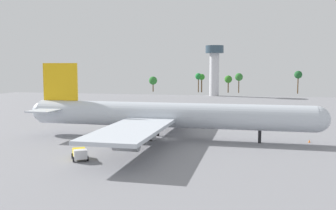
{
  "coord_description": "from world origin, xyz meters",
  "views": [
    {
      "loc": [
        19.02,
        -82.98,
        16.54
      ],
      "look_at": [
        0.0,
        0.0,
        8.02
      ],
      "focal_mm": 39.31,
      "sensor_mm": 36.0,
      "label": 1
    }
  ],
  "objects": [
    {
      "name": "ground_plane",
      "position": [
        0.0,
        0.0,
        0.0
      ],
      "size": [
        282.5,
        282.5,
        0.0
      ],
      "primitive_type": "plane",
      "color": "gray"
    },
    {
      "name": "tree_line_backdrop",
      "position": [
        -5.61,
        169.45,
        9.81
      ],
      "size": [
        103.31,
        5.84,
        14.95
      ],
      "color": "#51381E",
      "rests_on": "ground_plane"
    },
    {
      "name": "cargo_loader",
      "position": [
        -11.19,
        -22.84,
        1.17
      ],
      "size": [
        4.27,
        4.95,
        2.11
      ],
      "color": "silver",
      "rests_on": "ground_plane"
    },
    {
      "name": "cargo_airplane",
      "position": [
        -0.6,
        0.0,
        5.59
      ],
      "size": [
        70.62,
        62.36,
        17.83
      ],
      "color": "silver",
      "rests_on": "ground_plane"
    },
    {
      "name": "control_tower",
      "position": [
        -3.36,
        139.12,
        18.61
      ],
      "size": [
        10.84,
        10.84,
        30.05
      ],
      "color": "silver",
      "rests_on": "ground_plane"
    },
    {
      "name": "safety_cone_nose",
      "position": [
        31.78,
        3.03,
        0.33
      ],
      "size": [
        0.46,
        0.46,
        0.66
      ],
      "primitive_type": "cone",
      "color": "orange",
      "rests_on": "ground_plane"
    }
  ]
}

